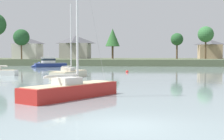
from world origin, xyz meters
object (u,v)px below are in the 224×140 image
at_px(sailboat_cream, 69,76).
at_px(sailboat_red, 71,94).
at_px(dinghy_teal, 58,72).
at_px(mooring_buoy_red, 127,72).
at_px(cruiser_navy, 47,65).

bearing_deg(sailboat_cream, sailboat_red, -74.77).
bearing_deg(dinghy_teal, sailboat_red, -71.65).
relative_size(dinghy_teal, mooring_buoy_red, 5.74).
height_order(sailboat_cream, dinghy_teal, sailboat_cream).
bearing_deg(cruiser_navy, mooring_buoy_red, -45.72).
xyz_separation_m(cruiser_navy, mooring_buoy_red, (21.23, -21.77, -0.50)).
height_order(cruiser_navy, sailboat_cream, sailboat_cream).
bearing_deg(mooring_buoy_red, sailboat_cream, -113.35).
height_order(sailboat_red, dinghy_teal, sailboat_red).
bearing_deg(sailboat_cream, dinghy_teal, 113.61).
bearing_deg(dinghy_teal, mooring_buoy_red, 17.17).
xyz_separation_m(sailboat_cream, mooring_buoy_red, (6.15, 14.23, -0.14)).
relative_size(sailboat_red, mooring_buoy_red, 22.07).
distance_m(cruiser_navy, sailboat_cream, 39.04).
distance_m(sailboat_red, sailboat_cream, 19.97).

